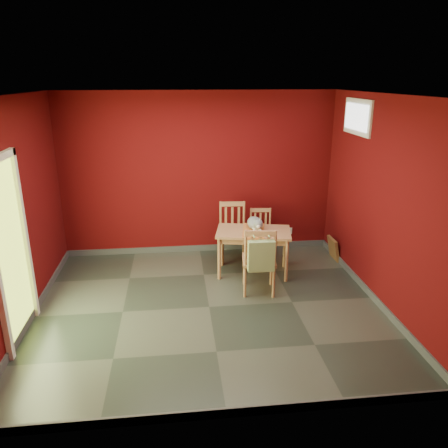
{
  "coord_description": "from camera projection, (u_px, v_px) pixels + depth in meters",
  "views": [
    {
      "loc": [
        -0.39,
        -5.11,
        2.89
      ],
      "look_at": [
        0.25,
        0.45,
        1.0
      ],
      "focal_mm": 35.0,
      "sensor_mm": 36.0,
      "label": 1
    }
  ],
  "objects": [
    {
      "name": "outlet_plate",
      "position": [
        290.0,
        231.0,
        7.73
      ],
      "size": [
        0.08,
        0.02,
        0.12
      ],
      "primitive_type": "cube",
      "color": "silver",
      "rests_on": "room_shell"
    },
    {
      "name": "ground",
      "position": [
        209.0,
        307.0,
        5.78
      ],
      "size": [
        4.5,
        4.5,
        0.0
      ],
      "primitive_type": "plane",
      "color": "#2D342D",
      "rests_on": "ground"
    },
    {
      "name": "cat",
      "position": [
        255.0,
        221.0,
        6.64
      ],
      "size": [
        0.35,
        0.52,
        0.24
      ],
      "primitive_type": null,
      "rotation": [
        0.0,
        0.0,
        -0.21
      ],
      "color": "slate",
      "rests_on": "table_runner"
    },
    {
      "name": "picture_frame",
      "position": [
        333.0,
        249.0,
        7.25
      ],
      "size": [
        0.13,
        0.37,
        0.37
      ],
      "color": "brown",
      "rests_on": "ground"
    },
    {
      "name": "doorway",
      "position": [
        9.0,
        246.0,
        4.8
      ],
      "size": [
        0.06,
        1.01,
        2.13
      ],
      "color": "#B7D838",
      "rests_on": "ground"
    },
    {
      "name": "dining_table",
      "position": [
        253.0,
        236.0,
        6.6
      ],
      "size": [
        1.21,
        0.85,
        0.69
      ],
      "color": "#A6734D",
      "rests_on": "ground"
    },
    {
      "name": "table_runner",
      "position": [
        255.0,
        236.0,
        6.49
      ],
      "size": [
        0.44,
        0.73,
        0.34
      ],
      "color": "#BE6831",
      "rests_on": "dining_table"
    },
    {
      "name": "chair_far_left",
      "position": [
        233.0,
        232.0,
        7.12
      ],
      "size": [
        0.48,
        0.48,
        0.96
      ],
      "color": "#A6734D",
      "rests_on": "ground"
    },
    {
      "name": "window",
      "position": [
        357.0,
        117.0,
        6.21
      ],
      "size": [
        0.05,
        0.9,
        0.5
      ],
      "color": "white",
      "rests_on": "room_shell"
    },
    {
      "name": "chair_far_right",
      "position": [
        261.0,
        233.0,
        7.3
      ],
      "size": [
        0.42,
        0.42,
        0.81
      ],
      "color": "#A6734D",
      "rests_on": "ground"
    },
    {
      "name": "chair_near",
      "position": [
        259.0,
        259.0,
        6.02
      ],
      "size": [
        0.51,
        0.51,
        0.98
      ],
      "color": "#A6734D",
      "rests_on": "ground"
    },
    {
      "name": "tote_bag",
      "position": [
        261.0,
        256.0,
        5.76
      ],
      "size": [
        0.35,
        0.2,
        0.49
      ],
      "color": "#809660",
      "rests_on": "chair_near"
    },
    {
      "name": "room_shell",
      "position": [
        209.0,
        304.0,
        5.76
      ],
      "size": [
        4.5,
        4.5,
        4.5
      ],
      "color": "#4D0709",
      "rests_on": "ground"
    }
  ]
}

